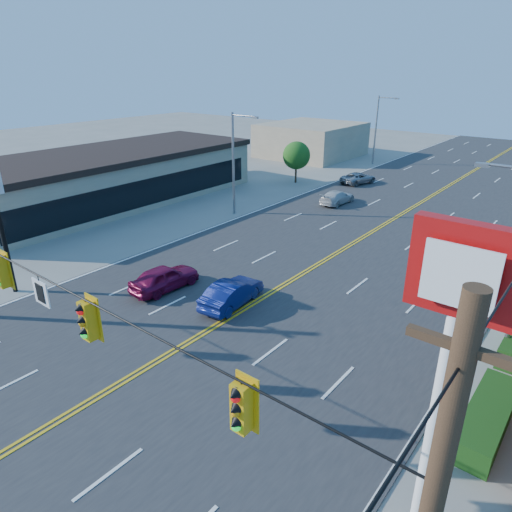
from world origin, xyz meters
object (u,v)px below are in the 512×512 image
Objects in this scene: car_magenta at (165,279)px; car_blue at (232,294)px; kfc_pylon at (453,333)px; car_white at (337,198)px; car_silver at (358,179)px; signal_span at (22,297)px.

car_magenta is 1.00× the size of car_blue.
kfc_pylon is 2.15× the size of car_white.
car_silver is at bearing -82.42° from car_blue.
signal_span is at bearing 120.16° from car_magenta.
signal_span is at bearing 103.04° from car_white.
kfc_pylon is (11.12, 4.00, 1.16)m from signal_span.
car_blue is at bearing 106.53° from car_white.
car_white reaches higher than car_silver.
car_white is (-16.70, 25.62, -5.47)m from kfc_pylon.
signal_span reaches higher than car_blue.
signal_span is 6.16× the size of car_white.
signal_span reaches higher than car_magenta.
kfc_pylon is 38.72m from car_silver.
car_blue reaches higher than car_white.
kfc_pylon is at bearing 146.12° from car_blue.
signal_span is 6.16× the size of car_magenta.
kfc_pylon reaches higher than car_blue.
car_blue is 0.98× the size of car_silver.
car_blue is 28.24m from car_silver.
car_silver is (-6.86, 27.39, -0.09)m from car_blue.
signal_span is 38.49m from car_silver.
car_blue is at bearing 118.55° from car_silver.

